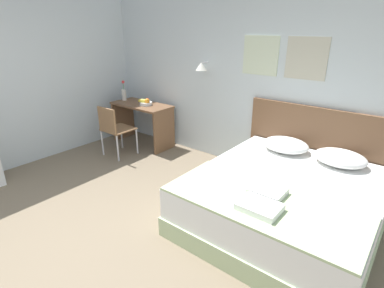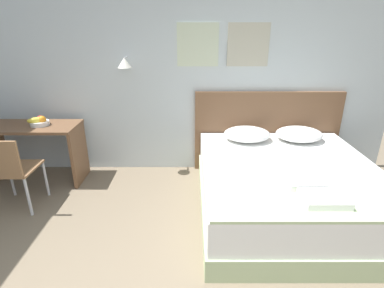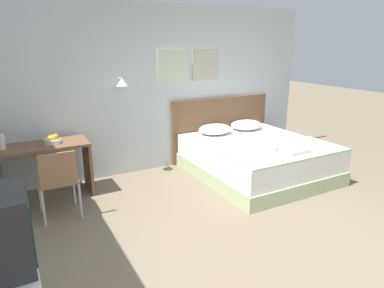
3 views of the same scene
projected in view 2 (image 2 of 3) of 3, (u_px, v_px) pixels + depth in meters
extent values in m
cube|color=silver|center=(171.00, 75.00, 3.91)|extent=(5.91, 0.06, 2.65)
cube|color=beige|center=(198.00, 45.00, 3.73)|extent=(0.52, 0.02, 0.52)
cube|color=#B7B29E|center=(249.00, 45.00, 3.73)|extent=(0.52, 0.02, 0.52)
cylinder|color=#B2B2B7|center=(126.00, 58.00, 3.72)|extent=(0.02, 0.16, 0.02)
cone|color=white|center=(125.00, 63.00, 3.66)|extent=(0.17, 0.17, 0.12)
cube|color=#B2C693|center=(285.00, 201.00, 3.31)|extent=(1.86, 2.06, 0.22)
cube|color=white|center=(288.00, 179.00, 3.21)|extent=(1.83, 2.02, 0.33)
cube|color=brown|center=(267.00, 132.00, 4.13)|extent=(1.98, 0.06, 1.11)
ellipsoid|color=white|center=(247.00, 134.00, 3.81)|extent=(0.58, 0.48, 0.16)
ellipsoid|color=white|center=(299.00, 134.00, 3.81)|extent=(0.58, 0.48, 0.16)
cube|color=#B2C693|center=(311.00, 194.00, 2.59)|extent=(1.81, 0.82, 0.02)
cube|color=white|center=(304.00, 182.00, 2.71)|extent=(0.32, 0.27, 0.06)
cube|color=white|center=(324.00, 199.00, 2.44)|extent=(0.36, 0.28, 0.06)
cube|color=brown|center=(31.00, 127.00, 3.74)|extent=(1.15, 0.54, 0.03)
cube|color=brown|center=(80.00, 154.00, 3.89)|extent=(0.04, 0.50, 0.73)
cube|color=#8E6642|center=(15.00, 169.00, 3.29)|extent=(0.45, 0.45, 0.02)
cylinder|color=#B7B7BC|center=(12.00, 179.00, 3.57)|extent=(0.03, 0.03, 0.45)
cylinder|color=#B7B7BC|center=(46.00, 179.00, 3.57)|extent=(0.03, 0.03, 0.45)
cylinder|color=#B7B7BC|center=(29.00, 197.00, 3.19)|extent=(0.03, 0.03, 0.45)
cylinder|color=silver|center=(40.00, 123.00, 3.73)|extent=(0.22, 0.22, 0.05)
sphere|color=orange|center=(43.00, 119.00, 3.70)|extent=(0.09, 0.09, 0.09)
sphere|color=red|center=(41.00, 119.00, 3.75)|extent=(0.08, 0.08, 0.08)
ellipsoid|color=yellow|center=(36.00, 120.00, 3.67)|extent=(0.21, 0.15, 0.07)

